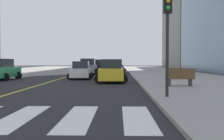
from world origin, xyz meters
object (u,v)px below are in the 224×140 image
Objects in this scene: car_yellow_nearest at (111,71)px; car_gray_sixth at (88,67)px; car_blue_third at (116,67)px; car_green_fourth at (1,70)px; car_white_fifth at (81,71)px; traffic_light_near_corner at (167,22)px; park_bench at (180,78)px; car_black_second at (96,65)px.

car_yellow_nearest is 14.06m from car_gray_sixth.
car_yellow_nearest is at bearing 88.92° from car_blue_third.
car_white_fifth is at bearing 14.12° from car_green_fourth.
car_white_fifth is at bearing 91.50° from car_gray_sixth.
traffic_light_near_corner is 6.09m from park_bench.
car_gray_sixth reaches higher than car_yellow_nearest.
car_gray_sixth is 1.00× the size of traffic_light_near_corner.
car_black_second is at bearing 9.68° from park_bench.
car_blue_third is 1.13× the size of car_white_fifth.
park_bench is at bearing -108.60° from traffic_light_near_corner.
car_yellow_nearest is 5.01m from car_white_fifth.
car_green_fourth is at bearing 9.27° from car_white_fifth.
car_white_fifth is at bearing -67.74° from traffic_light_near_corner.
car_blue_third is at bearing 6.45° from park_bench.
park_bench is at bearing -24.55° from car_green_fourth.
car_black_second is at bearing -80.83° from traffic_light_near_corner.
car_green_fourth is (-10.21, 2.50, 0.03)m from car_yellow_nearest.
car_green_fourth is 13.01m from car_gray_sixth.
car_black_second is 1.06× the size of car_green_fourth.
car_gray_sixth reaches higher than car_white_fifth.
car_black_second is 1.00× the size of traffic_light_near_corner.
traffic_light_near_corner is at bearing 157.77° from park_bench.
car_white_fifth is 11.70m from park_bench.
car_green_fourth is 18.27m from traffic_light_near_corner.
car_green_fourth is at bearing 73.39° from car_black_second.
car_blue_third is 2.41× the size of park_bench.
car_green_fourth is 0.95× the size of traffic_light_near_corner.
traffic_light_near_corner reaches higher than car_black_second.
park_bench is (4.46, -5.00, -0.19)m from car_yellow_nearest.
park_bench is at bearing 127.64° from car_white_fifth.
car_black_second reaches higher than car_white_fifth.
park_bench is (7.51, -8.97, -0.11)m from car_white_fifth.
car_white_fifth is 0.83× the size of car_gray_sixth.
car_black_second is at bearing -70.02° from car_blue_third.
car_gray_sixth is at bearing 61.34° from car_green_fourth.
traffic_light_near_corner is at bearing 96.45° from car_black_second.
park_bench is (7.93, -18.63, -0.28)m from car_gray_sixth.
car_black_second is 1.06× the size of car_blue_third.
car_black_second is 25.18m from car_white_fifth.
car_black_second is (-3.62, 29.13, 0.08)m from car_yellow_nearest.
car_black_second is 1.20× the size of car_white_fifth.
car_black_second is 15.51m from car_gray_sixth.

